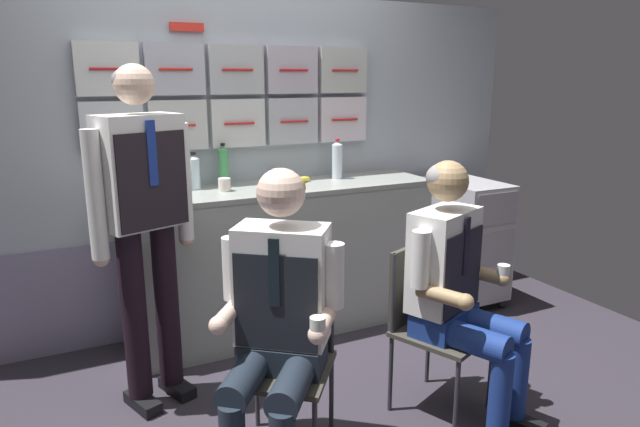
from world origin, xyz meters
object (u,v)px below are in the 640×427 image
at_px(water_bottle_blue_cap, 194,172).
at_px(snack_banana, 301,180).
at_px(folding_chair_left, 288,341).
at_px(paper_cup_blue, 224,184).
at_px(crew_member_right, 458,282).
at_px(crew_member_standing, 144,210).
at_px(folding_chair_right, 427,310).
at_px(service_trolley, 464,237).
at_px(crew_member_left, 278,312).

relative_size(water_bottle_blue_cap, snack_banana, 1.33).
bearing_deg(folding_chair_left, water_bottle_blue_cap, 93.45).
relative_size(paper_cup_blue, snack_banana, 0.46).
xyz_separation_m(crew_member_right, crew_member_standing, (-1.29, 0.78, 0.32)).
bearing_deg(folding_chair_right, folding_chair_left, 179.95).
bearing_deg(service_trolley, snack_banana, 172.47).
relative_size(crew_member_right, paper_cup_blue, 16.10).
bearing_deg(snack_banana, paper_cup_blue, -175.36).
xyz_separation_m(water_bottle_blue_cap, paper_cup_blue, (0.15, -0.14, -0.07)).
xyz_separation_m(crew_member_standing, paper_cup_blue, (0.55, 0.50, -0.01)).
height_order(service_trolley, water_bottle_blue_cap, water_bottle_blue_cap).
height_order(service_trolley, crew_member_left, crew_member_left).
bearing_deg(snack_banana, service_trolley, -7.53).
relative_size(folding_chair_right, snack_banana, 4.80).
bearing_deg(water_bottle_blue_cap, service_trolley, -7.68).
xyz_separation_m(crew_member_left, water_bottle_blue_cap, (0.02, 1.39, 0.36)).
height_order(water_bottle_blue_cap, snack_banana, water_bottle_blue_cap).
distance_m(crew_member_left, crew_member_right, 0.91).
xyz_separation_m(paper_cup_blue, snack_banana, (0.53, 0.04, -0.02)).
height_order(crew_member_left, paper_cup_blue, crew_member_left).
distance_m(crew_member_standing, paper_cup_blue, 0.75).
distance_m(service_trolley, crew_member_right, 1.56).
xyz_separation_m(folding_chair_left, crew_member_right, (0.81, -0.15, 0.19)).
bearing_deg(service_trolley, water_bottle_blue_cap, 172.32).
height_order(service_trolley, crew_member_right, crew_member_right).
bearing_deg(crew_member_standing, paper_cup_blue, 42.38).
relative_size(crew_member_left, water_bottle_blue_cap, 5.62).
relative_size(folding_chair_right, crew_member_right, 0.65).
xyz_separation_m(crew_member_left, crew_member_standing, (-0.39, 0.76, 0.31)).
bearing_deg(crew_member_right, folding_chair_left, 169.77).
height_order(water_bottle_blue_cap, paper_cup_blue, water_bottle_blue_cap).
distance_m(folding_chair_left, crew_member_left, 0.26).
relative_size(service_trolley, folding_chair_right, 1.09).
xyz_separation_m(service_trolley, folding_chair_left, (-1.83, -1.01, 0.02)).
relative_size(folding_chair_left, crew_member_standing, 0.49).
height_order(crew_member_right, paper_cup_blue, crew_member_right).
bearing_deg(crew_member_right, crew_member_standing, 148.95).
xyz_separation_m(folding_chair_left, water_bottle_blue_cap, (-0.08, 1.27, 0.57)).
height_order(folding_chair_left, snack_banana, snack_banana).
distance_m(crew_member_standing, water_bottle_blue_cap, 0.76).
bearing_deg(folding_chair_left, paper_cup_blue, 86.45).
height_order(crew_member_standing, snack_banana, crew_member_standing).
relative_size(crew_member_right, water_bottle_blue_cap, 5.52).
height_order(folding_chair_left, folding_chair_right, same).
bearing_deg(folding_chair_right, crew_member_left, -171.70).
height_order(service_trolley, snack_banana, snack_banana).
bearing_deg(crew_member_right, crew_member_left, 178.58).
relative_size(service_trolley, paper_cup_blue, 11.51).
relative_size(service_trolley, water_bottle_blue_cap, 3.95).
bearing_deg(folding_chair_left, crew_member_right, -10.23).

